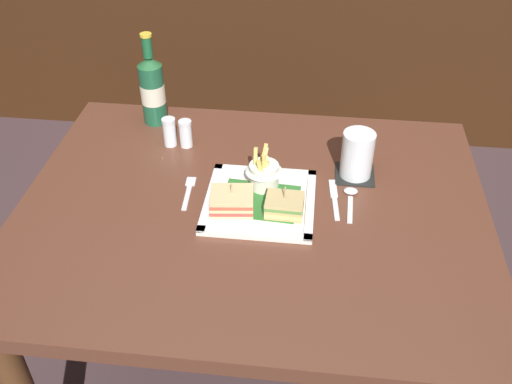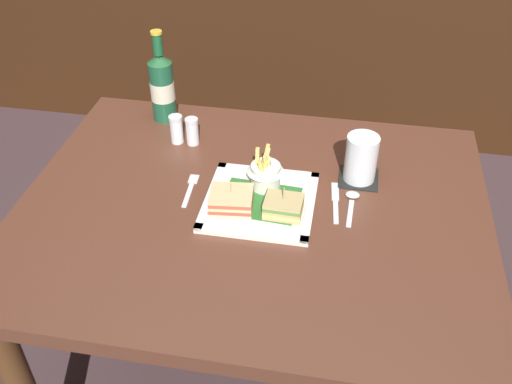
{
  "view_description": "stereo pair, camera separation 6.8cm",
  "coord_description": "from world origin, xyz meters",
  "px_view_note": "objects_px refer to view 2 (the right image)",
  "views": [
    {
      "loc": [
        0.13,
        -1.07,
        1.61
      ],
      "look_at": [
        0.01,
        0.01,
        0.76
      ],
      "focal_mm": 40.46,
      "sensor_mm": 36.0,
      "label": 1
    },
    {
      "loc": [
        0.2,
        -1.06,
        1.61
      ],
      "look_at": [
        0.01,
        0.01,
        0.76
      ],
      "focal_mm": 40.46,
      "sensor_mm": 36.0,
      "label": 2
    }
  ],
  "objects_px": {
    "salt_shaker": "(177,131)",
    "pepper_shaker": "(192,133)",
    "fork": "(190,188)",
    "knife": "(335,200)",
    "fries_cup": "(265,172)",
    "sandwich_half_left": "(231,200)",
    "beer_bottle": "(162,86)",
    "square_plate": "(260,202)",
    "water_glass": "(361,161)",
    "sandwich_half_right": "(283,206)",
    "dining_table": "(252,238)",
    "spoon": "(352,200)"
  },
  "relations": [
    {
      "from": "sandwich_half_left",
      "to": "pepper_shaker",
      "type": "height_order",
      "value": "sandwich_half_left"
    },
    {
      "from": "square_plate",
      "to": "sandwich_half_right",
      "type": "height_order",
      "value": "sandwich_half_right"
    },
    {
      "from": "salt_shaker",
      "to": "pepper_shaker",
      "type": "distance_m",
      "value": 0.05
    },
    {
      "from": "salt_shaker",
      "to": "pepper_shaker",
      "type": "height_order",
      "value": "salt_shaker"
    },
    {
      "from": "beer_bottle",
      "to": "water_glass",
      "type": "bearing_deg",
      "value": -19.47
    },
    {
      "from": "square_plate",
      "to": "water_glass",
      "type": "bearing_deg",
      "value": 32.13
    },
    {
      "from": "beer_bottle",
      "to": "fork",
      "type": "relative_size",
      "value": 2.04
    },
    {
      "from": "sandwich_half_left",
      "to": "beer_bottle",
      "type": "xyz_separation_m",
      "value": [
        -0.29,
        0.39,
        0.07
      ]
    },
    {
      "from": "sandwich_half_left",
      "to": "knife",
      "type": "height_order",
      "value": "sandwich_half_left"
    },
    {
      "from": "water_glass",
      "to": "sandwich_half_right",
      "type": "bearing_deg",
      "value": -132.81
    },
    {
      "from": "sandwich_half_right",
      "to": "beer_bottle",
      "type": "bearing_deg",
      "value": 136.59
    },
    {
      "from": "dining_table",
      "to": "sandwich_half_right",
      "type": "height_order",
      "value": "sandwich_half_right"
    },
    {
      "from": "square_plate",
      "to": "water_glass",
      "type": "distance_m",
      "value": 0.28
    },
    {
      "from": "pepper_shaker",
      "to": "beer_bottle",
      "type": "bearing_deg",
      "value": 134.64
    },
    {
      "from": "sandwich_half_left",
      "to": "fries_cup",
      "type": "bearing_deg",
      "value": 55.72
    },
    {
      "from": "pepper_shaker",
      "to": "dining_table",
      "type": "bearing_deg",
      "value": -48.8
    },
    {
      "from": "square_plate",
      "to": "spoon",
      "type": "relative_size",
      "value": 2.0
    },
    {
      "from": "water_glass",
      "to": "fork",
      "type": "bearing_deg",
      "value": -164.29
    },
    {
      "from": "sandwich_half_right",
      "to": "knife",
      "type": "bearing_deg",
      "value": 34.69
    },
    {
      "from": "salt_shaker",
      "to": "pepper_shaker",
      "type": "bearing_deg",
      "value": 0.0
    },
    {
      "from": "sandwich_half_left",
      "to": "beer_bottle",
      "type": "bearing_deg",
      "value": 126.39
    },
    {
      "from": "square_plate",
      "to": "fries_cup",
      "type": "xyz_separation_m",
      "value": [
        0.0,
        0.06,
        0.05
      ]
    },
    {
      "from": "beer_bottle",
      "to": "sandwich_half_right",
      "type": "bearing_deg",
      "value": -43.41
    },
    {
      "from": "salt_shaker",
      "to": "dining_table",
      "type": "bearing_deg",
      "value": -43.3
    },
    {
      "from": "knife",
      "to": "salt_shaker",
      "type": "xyz_separation_m",
      "value": [
        -0.45,
        0.19,
        0.03
      ]
    },
    {
      "from": "dining_table",
      "to": "salt_shaker",
      "type": "distance_m",
      "value": 0.38
    },
    {
      "from": "beer_bottle",
      "to": "fork",
      "type": "bearing_deg",
      "value": -62.82
    },
    {
      "from": "sandwich_half_left",
      "to": "pepper_shaker",
      "type": "bearing_deg",
      "value": 122.05
    },
    {
      "from": "salt_shaker",
      "to": "pepper_shaker",
      "type": "xyz_separation_m",
      "value": [
        0.04,
        0.0,
        -0.0
      ]
    },
    {
      "from": "knife",
      "to": "fries_cup",
      "type": "bearing_deg",
      "value": 175.38
    },
    {
      "from": "sandwich_half_right",
      "to": "fork",
      "type": "distance_m",
      "value": 0.25
    },
    {
      "from": "square_plate",
      "to": "fries_cup",
      "type": "bearing_deg",
      "value": 86.82
    },
    {
      "from": "sandwich_half_right",
      "to": "knife",
      "type": "distance_m",
      "value": 0.15
    },
    {
      "from": "beer_bottle",
      "to": "knife",
      "type": "relative_size",
      "value": 1.72
    },
    {
      "from": "square_plate",
      "to": "spoon",
      "type": "bearing_deg",
      "value": 13.0
    },
    {
      "from": "square_plate",
      "to": "sandwich_half_left",
      "type": "height_order",
      "value": "sandwich_half_left"
    },
    {
      "from": "fork",
      "to": "salt_shaker",
      "type": "height_order",
      "value": "salt_shaker"
    },
    {
      "from": "fries_cup",
      "to": "water_glass",
      "type": "height_order",
      "value": "water_glass"
    },
    {
      "from": "salt_shaker",
      "to": "spoon",
      "type": "bearing_deg",
      "value": -20.06
    },
    {
      "from": "water_glass",
      "to": "spoon",
      "type": "bearing_deg",
      "value": -97.28
    },
    {
      "from": "pepper_shaker",
      "to": "knife",
      "type": "bearing_deg",
      "value": -24.54
    },
    {
      "from": "dining_table",
      "to": "knife",
      "type": "distance_m",
      "value": 0.23
    },
    {
      "from": "salt_shaker",
      "to": "sandwich_half_right",
      "type": "bearing_deg",
      "value": -38.54
    },
    {
      "from": "water_glass",
      "to": "pepper_shaker",
      "type": "xyz_separation_m",
      "value": [
        -0.46,
        0.09,
        -0.02
      ]
    },
    {
      "from": "beer_bottle",
      "to": "knife",
      "type": "bearing_deg",
      "value": -30.12
    },
    {
      "from": "sandwich_half_right",
      "to": "dining_table",
      "type": "bearing_deg",
      "value": 162.06
    },
    {
      "from": "beer_bottle",
      "to": "dining_table",
      "type": "bearing_deg",
      "value": -47.63
    },
    {
      "from": "sandwich_half_left",
      "to": "fork",
      "type": "distance_m",
      "value": 0.14
    },
    {
      "from": "dining_table",
      "to": "salt_shaker",
      "type": "relative_size",
      "value": 13.89
    },
    {
      "from": "sandwich_half_right",
      "to": "pepper_shaker",
      "type": "xyz_separation_m",
      "value": [
        -0.29,
        0.27,
        0.0
      ]
    }
  ]
}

